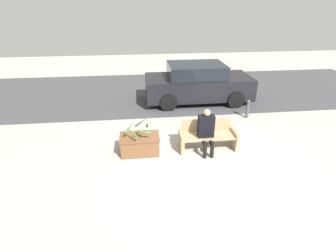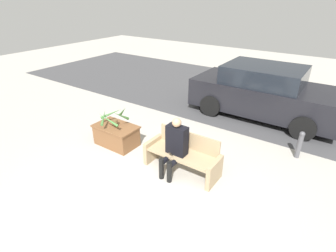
# 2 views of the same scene
# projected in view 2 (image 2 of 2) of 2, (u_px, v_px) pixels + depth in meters

# --- Properties ---
(ground_plane) EXTENTS (30.00, 30.00, 0.00)m
(ground_plane) POSITION_uv_depth(u_px,v_px,m) (146.00, 189.00, 5.08)
(ground_plane) COLOR #ADA89E
(road_surface) EXTENTS (20.00, 6.00, 0.01)m
(road_surface) POSITION_uv_depth(u_px,v_px,m) (252.00, 97.00, 9.61)
(road_surface) COLOR #424244
(road_surface) RESTS_ON ground_plane
(bench) EXTENTS (1.61, 0.60, 0.80)m
(bench) POSITION_uv_depth(u_px,v_px,m) (183.00, 154.00, 5.51)
(bench) COLOR tan
(bench) RESTS_ON ground_plane
(person_seated) EXTENTS (0.43, 0.58, 1.23)m
(person_seated) POSITION_uv_depth(u_px,v_px,m) (175.00, 145.00, 5.30)
(person_seated) COLOR black
(person_seated) RESTS_ON ground_plane
(planter_box) EXTENTS (1.07, 0.66, 0.52)m
(planter_box) POSITION_uv_depth(u_px,v_px,m) (116.00, 135.00, 6.47)
(planter_box) COLOR brown
(planter_box) RESTS_ON ground_plane
(potted_plant) EXTENTS (0.72, 0.78, 0.54)m
(potted_plant) POSITION_uv_depth(u_px,v_px,m) (114.00, 117.00, 6.25)
(potted_plant) COLOR brown
(potted_plant) RESTS_ON planter_box
(parked_car) EXTENTS (4.22, 1.98, 1.54)m
(parked_car) POSITION_uv_depth(u_px,v_px,m) (264.00, 92.00, 7.81)
(parked_car) COLOR black
(parked_car) RESTS_ON ground_plane
(bollard_post) EXTENTS (0.12, 0.12, 0.67)m
(bollard_post) POSITION_uv_depth(u_px,v_px,m) (300.00, 144.00, 5.92)
(bollard_post) COLOR #4C4C51
(bollard_post) RESTS_ON ground_plane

